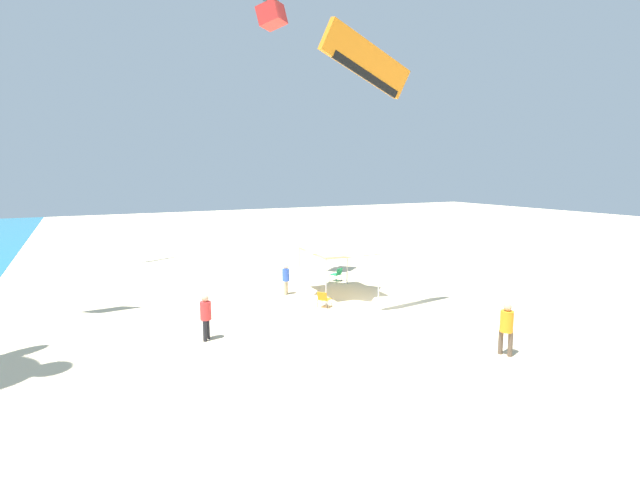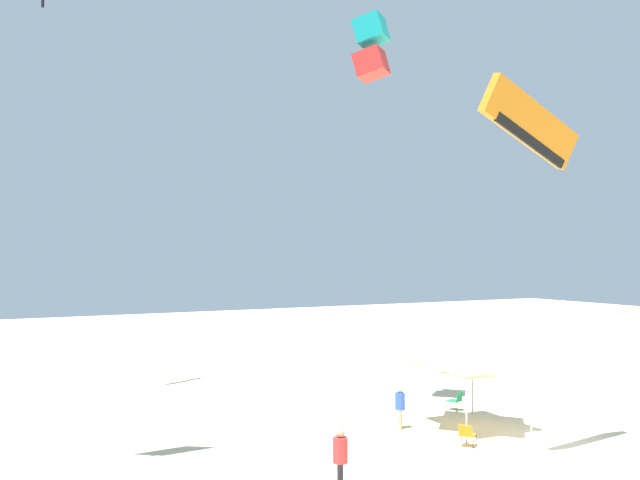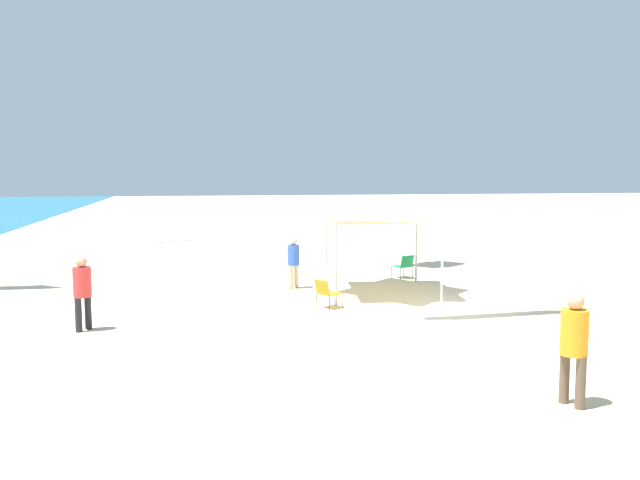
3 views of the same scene
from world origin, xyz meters
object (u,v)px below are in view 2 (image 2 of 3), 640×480
(canopy_tent, at_px, (470,362))
(kite_parafoil_orange, at_px, (531,125))
(folding_chair_left_of_tent, at_px, (466,434))
(person_kite_handler, at_px, (400,404))
(folding_chair_facing_ocean, at_px, (456,399))
(person_far_stroller, at_px, (340,454))
(kite_box_teal, at_px, (371,47))

(canopy_tent, bearing_deg, kite_parafoil_orange, 164.95)
(folding_chair_left_of_tent, distance_m, person_kite_handler, 3.25)
(folding_chair_left_of_tent, relative_size, folding_chair_facing_ocean, 1.00)
(kite_parafoil_orange, bearing_deg, person_far_stroller, 166.42)
(folding_chair_left_of_tent, relative_size, person_far_stroller, 0.45)
(canopy_tent, distance_m, person_kite_handler, 3.19)
(folding_chair_left_of_tent, relative_size, kite_box_teal, 0.29)
(person_far_stroller, height_order, kite_parafoil_orange, kite_parafoil_orange)
(folding_chair_left_of_tent, xyz_separation_m, kite_box_teal, (6.06, 0.08, 15.29))
(folding_chair_facing_ocean, distance_m, person_far_stroller, 11.37)
(person_far_stroller, relative_size, kite_parafoil_orange, 0.39)
(canopy_tent, bearing_deg, kite_box_teal, 26.45)
(folding_chair_left_of_tent, bearing_deg, kite_parafoil_orange, 159.00)
(kite_parafoil_orange, bearing_deg, folding_chair_left_of_tent, 97.80)
(folding_chair_facing_ocean, distance_m, kite_box_teal, 15.73)
(folding_chair_left_of_tent, xyz_separation_m, person_far_stroller, (-1.80, 6.10, 0.58))
(folding_chair_facing_ocean, bearing_deg, folding_chair_left_of_tent, 31.57)
(canopy_tent, height_order, kite_parafoil_orange, kite_parafoil_orange)
(folding_chair_left_of_tent, bearing_deg, canopy_tent, -79.86)
(kite_box_teal, bearing_deg, folding_chair_facing_ocean, -63.32)
(folding_chair_left_of_tent, distance_m, person_far_stroller, 6.39)
(canopy_tent, xyz_separation_m, folding_chair_left_of_tent, (-2.06, 1.91, -2.07))
(folding_chair_facing_ocean, xyz_separation_m, kite_parafoil_orange, (-7.02, 2.59, 10.51))
(canopy_tent, relative_size, folding_chair_left_of_tent, 4.56)
(person_kite_handler, bearing_deg, kite_parafoil_orange, 54.87)
(folding_chair_facing_ocean, height_order, person_kite_handler, person_kite_handler)
(canopy_tent, distance_m, kite_parafoil_orange, 9.64)
(canopy_tent, relative_size, folding_chair_facing_ocean, 4.56)
(canopy_tent, relative_size, kite_parafoil_orange, 0.82)
(canopy_tent, height_order, folding_chair_left_of_tent, canopy_tent)
(person_far_stroller, relative_size, kite_box_teal, 0.64)
(folding_chair_facing_ocean, distance_m, kite_parafoil_orange, 12.90)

